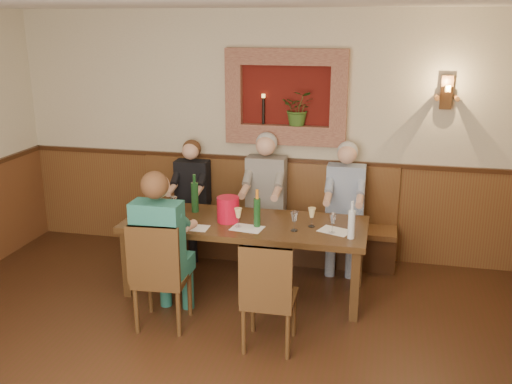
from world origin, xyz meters
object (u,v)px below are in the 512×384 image
at_px(dining_table, 245,229).
at_px(wine_bottle_green_b, 195,196).
at_px(person_chair_front, 163,261).
at_px(spittoon_bucket, 228,209).
at_px(water_bottle, 352,224).
at_px(chair_near_left, 163,295).
at_px(chair_near_right, 269,316).
at_px(wine_bottle_green_a, 257,212).
at_px(person_bench_right, 344,217).
at_px(bench, 265,229).
at_px(person_bench_mid, 264,209).
at_px(person_bench_left, 191,208).

relative_size(dining_table, wine_bottle_green_b, 5.96).
bearing_deg(person_chair_front, spittoon_bucket, 61.96).
bearing_deg(water_bottle, chair_near_left, -159.29).
height_order(chair_near_right, wine_bottle_green_a, wine_bottle_green_a).
bearing_deg(dining_table, wine_bottle_green_b, 162.12).
distance_m(chair_near_left, wine_bottle_green_a, 1.18).
bearing_deg(chair_near_left, wine_bottle_green_b, 86.58).
distance_m(chair_near_right, person_chair_front, 1.08).
relative_size(wine_bottle_green_a, wine_bottle_green_b, 0.93).
distance_m(spittoon_bucket, wine_bottle_green_a, 0.32).
bearing_deg(spittoon_bucket, person_bench_right, 38.60).
bearing_deg(bench, person_bench_mid, -79.39).
bearing_deg(bench, person_bench_right, -6.55).
relative_size(person_bench_left, person_chair_front, 0.93).
xyz_separation_m(dining_table, person_bench_left, (-0.86, 0.84, -0.12)).
relative_size(person_bench_right, water_bottle, 3.98).
height_order(bench, water_bottle, bench).
distance_m(person_chair_front, wine_bottle_green_a, 1.02).
bearing_deg(person_bench_left, bench, 6.84).
relative_size(chair_near_left, person_bench_mid, 0.68).
bearing_deg(water_bottle, person_bench_mid, 134.31).
relative_size(bench, chair_near_right, 3.10).
height_order(dining_table, person_bench_left, person_bench_left).
relative_size(chair_near_right, wine_bottle_green_a, 2.59).
relative_size(bench, person_bench_mid, 2.03).
distance_m(person_bench_right, spittoon_bucket, 1.42).
xyz_separation_m(chair_near_right, water_bottle, (0.61, 0.75, 0.61)).
height_order(person_bench_mid, wine_bottle_green_a, person_bench_mid).
bearing_deg(wine_bottle_green_b, water_bottle, -14.11).
bearing_deg(bench, wine_bottle_green_a, -82.07).
bearing_deg(person_bench_left, spittoon_bucket, -51.21).
bearing_deg(chair_near_left, bench, 67.89).
xyz_separation_m(dining_table, wine_bottle_green_b, (-0.58, 0.19, 0.24)).
distance_m(chair_near_right, wine_bottle_green_b, 1.68).
xyz_separation_m(chair_near_right, wine_bottle_green_b, (-1.03, 1.16, 0.63)).
relative_size(person_chair_front, water_bottle, 4.10).
relative_size(chair_near_left, chair_near_right, 1.05).
bearing_deg(dining_table, water_bottle, -11.97).
bearing_deg(chair_near_right, person_bench_right, 74.30).
height_order(chair_near_left, wine_bottle_green_b, wine_bottle_green_b).
bearing_deg(spittoon_bucket, chair_near_left, -116.21).
distance_m(person_chair_front, water_bottle, 1.73).
bearing_deg(spittoon_bucket, person_bench_left, 128.79).
height_order(spittoon_bucket, wine_bottle_green_b, wine_bottle_green_b).
bearing_deg(spittoon_bucket, person_bench_mid, 77.89).
height_order(dining_table, wine_bottle_green_a, wine_bottle_green_a).
xyz_separation_m(person_bench_right, water_bottle, (0.14, -1.06, 0.31)).
distance_m(chair_near_right, water_bottle, 1.14).
xyz_separation_m(chair_near_right, wine_bottle_green_a, (-0.30, 0.86, 0.62)).
xyz_separation_m(dining_table, spittoon_bucket, (-0.17, -0.03, 0.20)).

